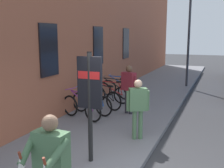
{
  "coord_description": "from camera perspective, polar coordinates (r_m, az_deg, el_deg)",
  "views": [
    {
      "loc": [
        -4.88,
        -1.45,
        2.86
      ],
      "look_at": [
        2.22,
        1.49,
        1.45
      ],
      "focal_mm": 43.18,
      "sensor_mm": 36.0,
      "label": 1
    }
  ],
  "objects": [
    {
      "name": "transit_info_sign",
      "position": [
        5.68,
        -4.73,
        -1.24
      ],
      "size": [
        0.1,
        0.55,
        2.4
      ],
      "color": "black",
      "rests_on": "sidewalk_pavement"
    },
    {
      "name": "ground",
      "position": [
        11.26,
        19.49,
        -4.94
      ],
      "size": [
        60.0,
        60.0,
        0.0
      ],
      "primitive_type": "plane",
      "color": "#2D2D30"
    },
    {
      "name": "pedestrian_near_bus",
      "position": [
        7.08,
        5.49,
        -4.07
      ],
      "size": [
        0.42,
        0.55,
        1.6
      ],
      "color": "#4C724C",
      "rests_on": "sidewalk_pavement"
    },
    {
      "name": "tourist_with_hotdogs",
      "position": [
        3.91,
        -12.9,
        -15.57
      ],
      "size": [
        0.58,
        0.65,
        1.69
      ],
      "color": "#B2A599",
      "rests_on": "sidewalk_pavement"
    },
    {
      "name": "bicycle_nearest_sign",
      "position": [
        8.91,
        -6.53,
        -4.97
      ],
      "size": [
        0.65,
        1.71,
        0.97
      ],
      "color": "black",
      "rests_on": "sidewalk_pavement"
    },
    {
      "name": "street_lamp",
      "position": [
        14.89,
        16.02,
        10.89
      ],
      "size": [
        0.28,
        0.28,
        5.0
      ],
      "color": "#333338",
      "rests_on": "sidewalk_pavement"
    },
    {
      "name": "bicycle_mid_rack",
      "position": [
        12.2,
        1.71,
        -0.72
      ],
      "size": [
        0.56,
        1.74,
        0.97
      ],
      "color": "black",
      "rests_on": "sidewalk_pavement"
    },
    {
      "name": "bicycle_under_window",
      "position": [
        10.85,
        -0.48,
        -2.12
      ],
      "size": [
        0.55,
        1.74,
        0.97
      ],
      "color": "black",
      "rests_on": "sidewalk_pavement"
    },
    {
      "name": "station_facade",
      "position": [
        14.86,
        1.79,
        13.68
      ],
      "size": [
        22.0,
        0.65,
        7.43
      ],
      "color": "#9E563D",
      "rests_on": "ground"
    },
    {
      "name": "sidewalk_pavement",
      "position": [
        13.57,
        8.34,
        -1.64
      ],
      "size": [
        24.0,
        3.5,
        0.12
      ],
      "primitive_type": "cube",
      "color": "slate",
      "rests_on": "ground"
    },
    {
      "name": "pedestrian_by_facade",
      "position": [
        9.35,
        3.56,
        -0.11
      ],
      "size": [
        0.39,
        0.62,
        1.7
      ],
      "color": "#26262D",
      "rests_on": "sidewalk_pavement"
    },
    {
      "name": "bicycle_leaning_wall",
      "position": [
        9.43,
        -4.33,
        -4.08
      ],
      "size": [
        0.56,
        1.74,
        0.97
      ],
      "color": "black",
      "rests_on": "sidewalk_pavement"
    },
    {
      "name": "bicycle_by_door",
      "position": [
        10.14,
        -1.91,
        -3.03
      ],
      "size": [
        0.66,
        1.71,
        0.97
      ],
      "color": "black",
      "rests_on": "sidewalk_pavement"
    },
    {
      "name": "bicycle_far_end",
      "position": [
        11.58,
        0.51,
        -1.33
      ],
      "size": [
        0.48,
        1.77,
        0.97
      ],
      "color": "black",
      "rests_on": "sidewalk_pavement"
    }
  ]
}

